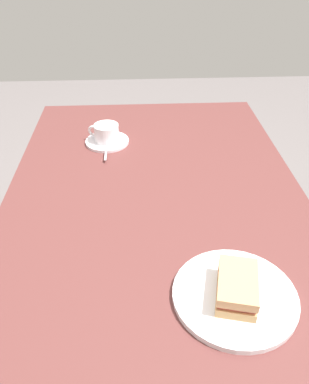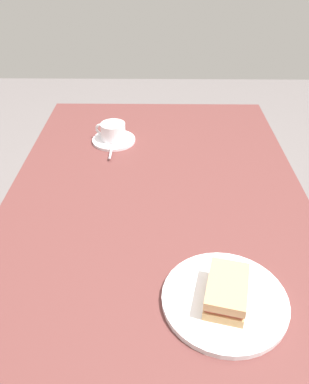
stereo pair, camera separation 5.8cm
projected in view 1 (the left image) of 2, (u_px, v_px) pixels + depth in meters
ground_plane at (155, 327)px, 1.58m from camera, size 6.00×6.00×0.00m
dining_table at (155, 209)px, 1.22m from camera, size 1.29×0.89×0.71m
sandwich_plate at (235, 296)px, 0.83m from camera, size 0.27×0.27×0.01m
sandwich_front at (237, 287)px, 0.80m from camera, size 0.14×0.11×0.05m
coffee_saucer at (107, 141)px, 1.40m from camera, size 0.16×0.16×0.01m
coffee_cup at (106, 132)px, 1.38m from camera, size 0.09×0.11×0.06m
spoon at (106, 150)px, 1.33m from camera, size 0.10×0.02×0.01m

